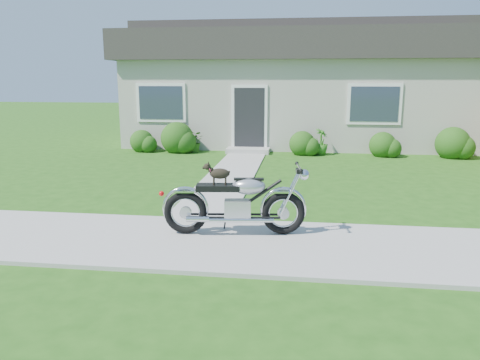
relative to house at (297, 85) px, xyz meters
name	(u,v)px	position (x,y,z in m)	size (l,w,h in m)	color
ground	(282,246)	(0.00, -11.99, -2.16)	(80.00, 80.00, 0.00)	#235114
sidewalk	(282,245)	(0.00, -11.99, -2.14)	(24.00, 2.20, 0.04)	#9E9B93
walkway	(231,174)	(-1.50, -6.99, -2.14)	(1.20, 8.00, 0.03)	#9E9B93
house	(297,85)	(0.00, 0.00, 0.00)	(12.60, 7.03, 4.50)	beige
shrub_row	(292,142)	(-0.07, -3.49, -1.75)	(10.81, 1.09, 1.09)	#234C14
potted_plant_left	(195,142)	(-3.26, -3.44, -1.80)	(0.64, 0.55, 0.71)	#2A5817
potted_plant_right	(321,142)	(0.85, -3.44, -1.74)	(0.47, 0.47, 0.84)	#2F6F1E
motorcycle_with_dog	(238,203)	(-0.70, -11.65, -1.62)	(2.22, 0.63, 1.10)	black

